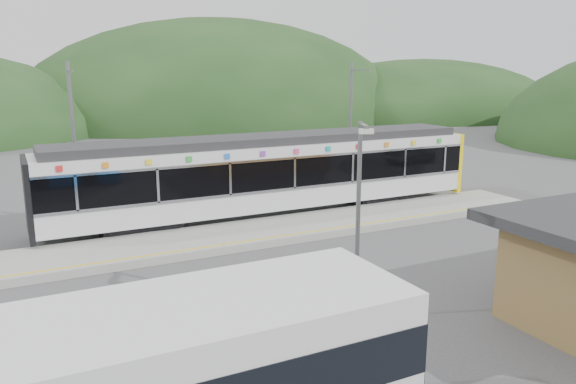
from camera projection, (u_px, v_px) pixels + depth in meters
name	position (u px, v px, depth m)	size (l,w,h in m)	color
ground	(314.00, 257.00, 20.34)	(120.00, 120.00, 0.00)	#4C4C4F
hills	(371.00, 207.00, 27.67)	(146.00, 149.00, 26.00)	#1E3D19
platform	(275.00, 230.00, 23.19)	(26.00, 3.20, 0.30)	#9E9E99
yellow_line	(289.00, 235.00, 22.02)	(26.00, 0.10, 0.01)	yellow
train	(270.00, 172.00, 25.58)	(20.44, 3.01, 3.74)	black
catenary_mast_west	(74.00, 141.00, 23.95)	(0.18, 1.80, 7.00)	slate
catenary_mast_east	(351.00, 126.00, 30.09)	(0.18, 1.80, 7.00)	slate
lamp_post	(361.00, 204.00, 14.65)	(0.48, 1.02, 5.38)	slate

